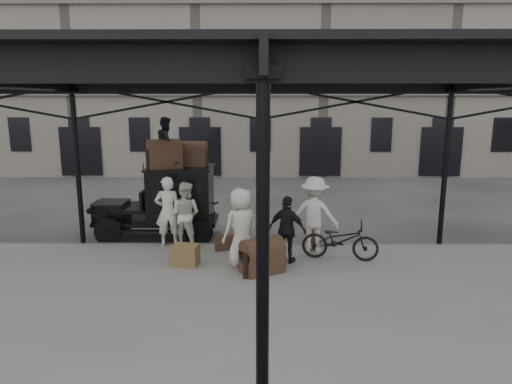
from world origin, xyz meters
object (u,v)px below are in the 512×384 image
at_px(porter_left, 168,211).
at_px(steamer_trunk_roof_near, 164,156).
at_px(bicycle, 340,240).
at_px(porter_official, 287,230).
at_px(taxi, 171,199).
at_px(steamer_trunk_platform, 262,258).

height_order(porter_left, steamer_trunk_roof_near, steamer_trunk_roof_near).
bearing_deg(bicycle, porter_official, 110.83).
relative_size(bicycle, steamer_trunk_roof_near, 2.02).
xyz_separation_m(taxi, bicycle, (4.67, -2.24, -0.55)).
distance_m(taxi, steamer_trunk_platform, 4.21).
distance_m(porter_left, bicycle, 4.68).
height_order(porter_official, bicycle, porter_official).
relative_size(taxi, steamer_trunk_roof_near, 3.88).
relative_size(steamer_trunk_roof_near, steamer_trunk_platform, 0.99).
bearing_deg(taxi, porter_official, -36.59).
height_order(steamer_trunk_roof_near, steamer_trunk_platform, steamer_trunk_roof_near).
height_order(taxi, steamer_trunk_roof_near, steamer_trunk_roof_near).
relative_size(taxi, porter_official, 2.19).
xyz_separation_m(porter_left, bicycle, (4.52, -1.09, -0.46)).
bearing_deg(porter_left, steamer_trunk_roof_near, -82.09).
xyz_separation_m(porter_left, steamer_trunk_roof_near, (-0.23, 0.91, 1.41)).
xyz_separation_m(taxi, steamer_trunk_roof_near, (-0.08, -0.25, 1.32)).
bearing_deg(steamer_trunk_roof_near, porter_official, -55.61).
relative_size(porter_official, steamer_trunk_platform, 1.76).
distance_m(bicycle, steamer_trunk_platform, 2.16).
distance_m(bicycle, steamer_trunk_roof_near, 5.48).
bearing_deg(taxi, steamer_trunk_roof_near, -108.07).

